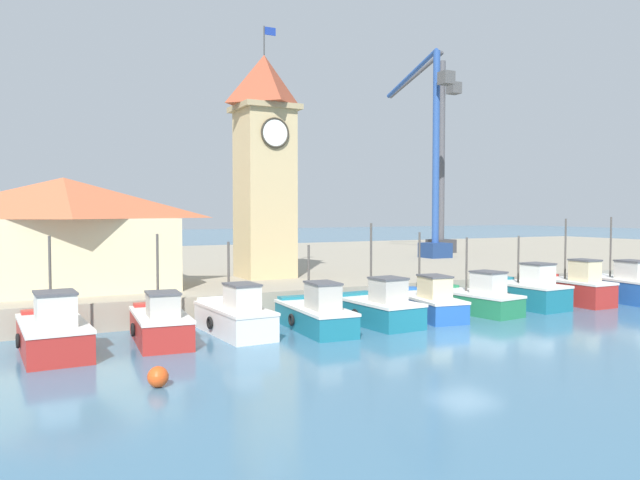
{
  "coord_description": "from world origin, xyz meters",
  "views": [
    {
      "loc": [
        -16.21,
        -18.9,
        4.99
      ],
      "look_at": [
        -1.32,
        9.73,
        3.5
      ],
      "focal_mm": 35.0,
      "sensor_mm": 36.0,
      "label": 1
    }
  ],
  "objects_px": {
    "fishing_boat_right_outer": "(527,292)",
    "warehouse_left": "(64,233)",
    "fishing_boat_right_inner": "(476,299)",
    "clock_tower": "(265,159)",
    "port_crane_far": "(440,179)",
    "fishing_boat_mid_left": "(315,314)",
    "fishing_boat_far_right": "(574,288)",
    "fishing_boat_far_left": "(53,332)",
    "fishing_boat_left_inner": "(235,316)",
    "mooring_buoy": "(158,377)",
    "fishing_boat_left_outer": "(160,324)",
    "fishing_boat_end_right": "(620,286)",
    "fishing_boat_center": "(379,308)",
    "port_crane_near": "(434,177)",
    "fishing_boat_mid_right": "(426,303)"
  },
  "relations": [
    {
      "from": "fishing_boat_center",
      "to": "fishing_boat_far_right",
      "type": "bearing_deg",
      "value": 1.57
    },
    {
      "from": "port_crane_near",
      "to": "mooring_buoy",
      "type": "xyz_separation_m",
      "value": [
        -27.61,
        -23.08,
        -7.46
      ]
    },
    {
      "from": "fishing_boat_mid_left",
      "to": "warehouse_left",
      "type": "height_order",
      "value": "warehouse_left"
    },
    {
      "from": "clock_tower",
      "to": "fishing_boat_mid_left",
      "type": "bearing_deg",
      "value": -100.29
    },
    {
      "from": "fishing_boat_center",
      "to": "fishing_boat_mid_right",
      "type": "distance_m",
      "value": 3.11
    },
    {
      "from": "fishing_boat_left_outer",
      "to": "fishing_boat_far_right",
      "type": "relative_size",
      "value": 1.02
    },
    {
      "from": "fishing_boat_end_right",
      "to": "fishing_boat_mid_right",
      "type": "bearing_deg",
      "value": 176.91
    },
    {
      "from": "fishing_boat_mid_left",
      "to": "fishing_boat_far_right",
      "type": "xyz_separation_m",
      "value": [
        15.72,
        0.2,
        0.15
      ]
    },
    {
      "from": "port_crane_far",
      "to": "fishing_boat_far_left",
      "type": "bearing_deg",
      "value": -147.44
    },
    {
      "from": "fishing_boat_mid_left",
      "to": "mooring_buoy",
      "type": "distance_m",
      "value": 9.55
    },
    {
      "from": "fishing_boat_right_outer",
      "to": "port_crane_far",
      "type": "distance_m",
      "value": 25.66
    },
    {
      "from": "fishing_boat_left_inner",
      "to": "fishing_boat_mid_left",
      "type": "xyz_separation_m",
      "value": [
        3.29,
        -0.73,
        -0.04
      ]
    },
    {
      "from": "fishing_boat_right_outer",
      "to": "fishing_boat_end_right",
      "type": "distance_m",
      "value": 6.45
    },
    {
      "from": "warehouse_left",
      "to": "fishing_boat_center",
      "type": "bearing_deg",
      "value": -34.95
    },
    {
      "from": "fishing_boat_right_outer",
      "to": "fishing_boat_left_outer",
      "type": "bearing_deg",
      "value": 179.54
    },
    {
      "from": "fishing_boat_far_right",
      "to": "fishing_boat_end_right",
      "type": "height_order",
      "value": "fishing_boat_end_right"
    },
    {
      "from": "fishing_boat_left_inner",
      "to": "fishing_boat_right_outer",
      "type": "bearing_deg",
      "value": -1.13
    },
    {
      "from": "fishing_boat_center",
      "to": "fishing_boat_end_right",
      "type": "relative_size",
      "value": 0.83
    },
    {
      "from": "fishing_boat_left_outer",
      "to": "clock_tower",
      "type": "height_order",
      "value": "clock_tower"
    },
    {
      "from": "fishing_boat_far_right",
      "to": "fishing_boat_mid_left",
      "type": "bearing_deg",
      "value": -179.29
    },
    {
      "from": "fishing_boat_end_right",
      "to": "fishing_boat_center",
      "type": "bearing_deg",
      "value": 179.71
    },
    {
      "from": "fishing_boat_far_left",
      "to": "port_crane_far",
      "type": "relative_size",
      "value": 0.28
    },
    {
      "from": "fishing_boat_center",
      "to": "mooring_buoy",
      "type": "relative_size",
      "value": 7.41
    },
    {
      "from": "fishing_boat_left_inner",
      "to": "port_crane_far",
      "type": "distance_m",
      "value": 35.52
    },
    {
      "from": "fishing_boat_left_outer",
      "to": "fishing_boat_center",
      "type": "xyz_separation_m",
      "value": [
        9.38,
        -0.72,
        0.02
      ]
    },
    {
      "from": "fishing_boat_far_left",
      "to": "fishing_boat_end_right",
      "type": "xyz_separation_m",
      "value": [
        29.03,
        -0.59,
        0.05
      ]
    },
    {
      "from": "fishing_boat_left_inner",
      "to": "fishing_boat_mid_right",
      "type": "xyz_separation_m",
      "value": [
        9.39,
        -0.27,
        -0.05
      ]
    },
    {
      "from": "fishing_boat_far_left",
      "to": "fishing_boat_far_right",
      "type": "xyz_separation_m",
      "value": [
        25.82,
        -0.16,
        0.08
      ]
    },
    {
      "from": "fishing_boat_mid_left",
      "to": "fishing_boat_left_inner",
      "type": "bearing_deg",
      "value": 167.43
    },
    {
      "from": "fishing_boat_left_outer",
      "to": "warehouse_left",
      "type": "height_order",
      "value": "warehouse_left"
    },
    {
      "from": "fishing_boat_left_outer",
      "to": "port_crane_near",
      "type": "height_order",
      "value": "port_crane_near"
    },
    {
      "from": "port_crane_near",
      "to": "fishing_boat_right_outer",
      "type": "bearing_deg",
      "value": -113.01
    },
    {
      "from": "fishing_boat_end_right",
      "to": "fishing_boat_left_inner",
      "type": "bearing_deg",
      "value": 177.51
    },
    {
      "from": "fishing_boat_center",
      "to": "fishing_boat_right_inner",
      "type": "xyz_separation_m",
      "value": [
        5.94,
        0.42,
        -0.03
      ]
    },
    {
      "from": "fishing_boat_mid_left",
      "to": "fishing_boat_mid_right",
      "type": "distance_m",
      "value": 6.12
    },
    {
      "from": "fishing_boat_far_right",
      "to": "mooring_buoy",
      "type": "distance_m",
      "value": 24.22
    },
    {
      "from": "clock_tower",
      "to": "mooring_buoy",
      "type": "relative_size",
      "value": 23.52
    },
    {
      "from": "fishing_boat_mid_left",
      "to": "clock_tower",
      "type": "distance_m",
      "value": 12.3
    },
    {
      "from": "fishing_boat_mid_left",
      "to": "fishing_boat_right_outer",
      "type": "height_order",
      "value": "fishing_boat_right_outer"
    },
    {
      "from": "mooring_buoy",
      "to": "fishing_boat_mid_left",
      "type": "bearing_deg",
      "value": 35.1
    },
    {
      "from": "fishing_boat_far_left",
      "to": "mooring_buoy",
      "type": "distance_m",
      "value": 6.3
    },
    {
      "from": "fishing_boat_right_inner",
      "to": "port_crane_far",
      "type": "distance_m",
      "value": 27.58
    },
    {
      "from": "fishing_boat_right_inner",
      "to": "clock_tower",
      "type": "bearing_deg",
      "value": 127.17
    },
    {
      "from": "fishing_boat_mid_left",
      "to": "port_crane_far",
      "type": "bearing_deg",
      "value": 42.65
    },
    {
      "from": "fishing_boat_far_left",
      "to": "warehouse_left",
      "type": "height_order",
      "value": "warehouse_left"
    },
    {
      "from": "fishing_boat_right_outer",
      "to": "warehouse_left",
      "type": "xyz_separation_m",
      "value": [
        -21.49,
        7.84,
        3.16
      ]
    },
    {
      "from": "clock_tower",
      "to": "fishing_boat_right_outer",
      "type": "bearing_deg",
      "value": -41.12
    },
    {
      "from": "fishing_boat_far_left",
      "to": "fishing_boat_mid_left",
      "type": "bearing_deg",
      "value": -2.02
    },
    {
      "from": "fishing_boat_far_right",
      "to": "mooring_buoy",
      "type": "xyz_separation_m",
      "value": [
        -23.53,
        -5.68,
        -0.54
      ]
    },
    {
      "from": "fishing_boat_left_outer",
      "to": "clock_tower",
      "type": "distance_m",
      "value": 14.25
    }
  ]
}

